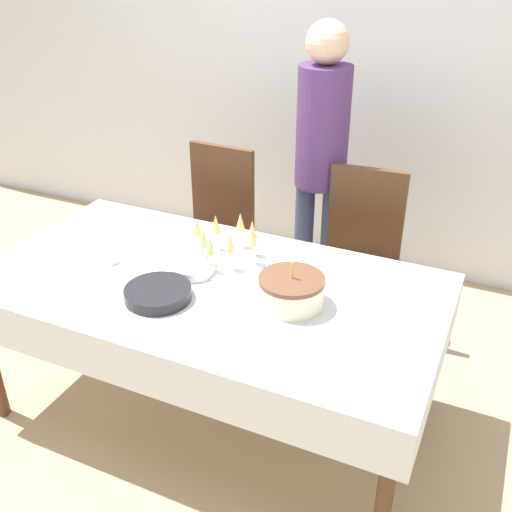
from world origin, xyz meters
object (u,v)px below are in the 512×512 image
Objects in this scene: champagne_tray at (225,244)px; person_standing at (322,149)px; birthday_cake at (291,291)px; dining_chair_far_left at (214,224)px; dining_chair_far_right at (359,253)px; plate_stack_dessert at (193,268)px; plate_stack_main at (158,293)px.

person_standing is at bearing 79.76° from champagne_tray.
champagne_tray is at bearing 152.12° from birthday_cake.
champagne_tray is at bearing -57.40° from dining_chair_far_left.
person_standing is (-0.25, 1.06, 0.22)m from birthday_cake.
dining_chair_far_right is 5.09× the size of plate_stack_dessert.
dining_chair_far_left is 0.89m from plate_stack_dessert.
plate_stack_dessert is (0.33, -0.80, 0.20)m from dining_chair_far_left.
dining_chair_far_left is at bearing 106.39° from plate_stack_main.
plate_stack_dessert is 0.12× the size of person_standing.
plate_stack_dessert is (-0.48, 0.05, -0.04)m from birthday_cake.
dining_chair_far_right is 1.20m from plate_stack_main.
dining_chair_far_right reaches higher than birthday_cake.
plate_stack_dessert is at bearing -123.80° from dining_chair_far_right.
plate_stack_dessert is at bearing -102.84° from person_standing.
dining_chair_far_right is (0.86, -0.00, 0.00)m from dining_chair_far_left.
birthday_cake is at bearing 20.39° from plate_stack_main.
dining_chair_far_left is 2.61× the size of champagne_tray.
champagne_tray is at bearing 75.90° from plate_stack_main.
dining_chair_far_right is at bearing 86.57° from birthday_cake.
plate_stack_dessert is (-0.08, -0.16, -0.06)m from champagne_tray.
dining_chair_far_right is 0.98m from plate_stack_dessert.
birthday_cake is 1.38× the size of plate_stack_dessert.
birthday_cake is (0.81, -0.85, 0.24)m from dining_chair_far_left.
person_standing reaches higher than dining_chair_far_right.
person_standing is at bearing 78.50° from plate_stack_main.
birthday_cake is at bearing -6.44° from plate_stack_dessert.
dining_chair_far_left is at bearing -159.61° from person_standing.
birthday_cake is 0.46m from champagne_tray.
dining_chair_far_left is at bearing 112.54° from plate_stack_dessert.
birthday_cake is 0.97× the size of plate_stack_main.
person_standing is (0.56, 0.21, 0.46)m from dining_chair_far_left.
person_standing reaches higher than plate_stack_dessert.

